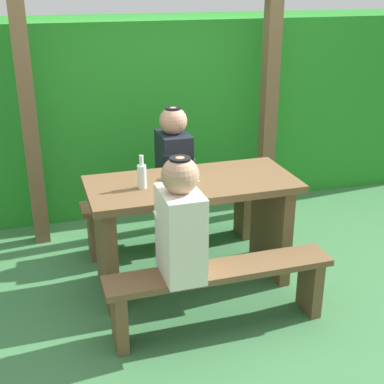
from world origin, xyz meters
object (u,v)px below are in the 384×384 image
at_px(picnic_table, 192,215).
at_px(person_black_coat, 174,157).
at_px(bench_far, 171,211).
at_px(cell_phone, 188,179).
at_px(person_white_shirt, 180,222).
at_px(bottle_left, 142,175).
at_px(drinking_glass, 176,171).
at_px(bench_near, 220,285).

height_order(picnic_table, person_black_coat, person_black_coat).
height_order(picnic_table, bench_far, picnic_table).
bearing_deg(bench_far, cell_phone, -92.05).
relative_size(person_white_shirt, cell_phone, 5.14).
bearing_deg(bottle_left, bench_far, 60.29).
bearing_deg(bench_far, person_black_coat, -6.22).
bearing_deg(cell_phone, drinking_glass, 103.18).
bearing_deg(picnic_table, cell_phone, 134.54).
relative_size(person_black_coat, cell_phone, 5.14).
relative_size(person_white_shirt, person_black_coat, 1.00).
xyz_separation_m(bench_far, bottle_left, (-0.34, -0.60, 0.55)).
xyz_separation_m(bench_far, cell_phone, (-0.02, -0.55, 0.47)).
height_order(bench_near, bottle_left, bottle_left).
bearing_deg(person_white_shirt, bench_near, -0.78).
relative_size(bench_near, bottle_left, 6.36).
bearing_deg(cell_phone, bench_near, -119.05).
relative_size(bench_far, person_white_shirt, 1.95).
distance_m(bench_near, drinking_glass, 0.84).
relative_size(person_white_shirt, bottle_left, 3.27).
height_order(person_white_shirt, person_black_coat, same).
relative_size(bench_near, person_white_shirt, 1.95).
distance_m(picnic_table, cell_phone, 0.25).
xyz_separation_m(person_black_coat, drinking_glass, (-0.12, -0.48, 0.06)).
height_order(bench_near, drinking_glass, drinking_glass).
distance_m(person_white_shirt, person_black_coat, 1.18).
distance_m(picnic_table, bench_far, 0.61).
relative_size(bottle_left, cell_phone, 1.57).
bearing_deg(person_black_coat, picnic_table, -93.05).
relative_size(picnic_table, cell_phone, 10.00).
bearing_deg(bottle_left, person_black_coat, 58.02).
bearing_deg(picnic_table, person_white_shirt, -113.17).
relative_size(picnic_table, person_black_coat, 1.95).
relative_size(person_black_coat, bottle_left, 3.27).
xyz_separation_m(bench_far, drinking_glass, (-0.09, -0.49, 0.51)).
xyz_separation_m(picnic_table, person_black_coat, (0.03, 0.57, 0.23)).
bearing_deg(bottle_left, bench_near, -57.75).
bearing_deg(person_black_coat, bench_far, 173.78).
bearing_deg(bottle_left, cell_phone, 8.60).
height_order(bench_near, cell_phone, cell_phone).
height_order(bench_near, bench_far, same).
bearing_deg(bench_far, person_white_shirt, -102.04).
relative_size(picnic_table, bottle_left, 6.36).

